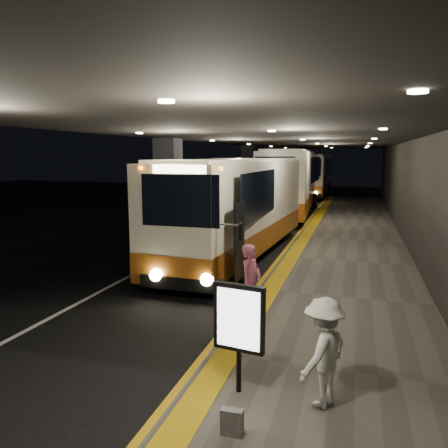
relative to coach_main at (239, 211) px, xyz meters
The scene contains 16 objects.
ground 5.61m from the coach_main, 98.35° to the right, with size 90.00×90.00×0.00m, color black.
lane_line_white 3.11m from the coach_main, behind, with size 0.12×50.00×0.01m, color silver.
kerb_stripe_yellow 2.34m from the coach_main, 10.17° to the right, with size 0.18×50.00×0.01m, color gold.
sidewalk 4.31m from the coach_main, ahead, with size 4.50×50.00×0.15m, color #514C44.
tactile_strip 2.61m from the coach_main, ahead, with size 0.50×50.00×0.01m, color gold.
terminal_wall 6.36m from the coach_main, ahead, with size 0.10×50.00×6.00m, color black.
support_columns 2.66m from the coach_main, 150.59° to the right, with size 0.80×24.80×4.40m.
canopy 3.37m from the coach_main, ahead, with size 9.00×50.00×0.40m, color black.
coach_main is the anchor object (origin of this frame).
coach_second 12.63m from the coach_main, 89.77° to the left, with size 3.37×12.90×4.01m.
coach_third 26.35m from the coach_main, 89.42° to the left, with size 2.58×12.05×3.78m.
passenger_boarding 7.02m from the coach_main, 72.67° to the right, with size 0.63×0.42×1.74m, color #B3536C.
passenger_waiting_white 10.35m from the coach_main, 67.96° to the right, with size 1.05×0.49×1.63m, color silver.
bag_polka 11.11m from the coach_main, 75.31° to the right, with size 0.30×0.13×0.36m, color black.
info_sign 9.96m from the coach_main, 74.84° to the right, with size 0.82×0.23×1.73m.
stanchion_post 8.18m from the coach_main, 75.38° to the right, with size 0.05×0.05×1.07m, color black.
Camera 1 is at (5.01, -10.45, 3.80)m, focal length 35.00 mm.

